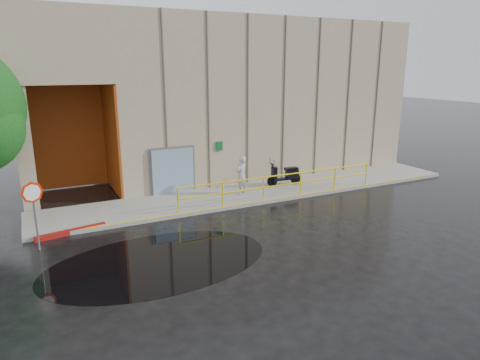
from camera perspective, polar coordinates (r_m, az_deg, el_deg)
The scene contains 9 objects.
ground at distance 14.38m, azimuth -2.24°, elevation -8.43°, with size 120.00×120.00×0.00m, color black.
sidewalk at distance 19.84m, azimuth 2.95°, elevation -1.55°, with size 20.00×3.00×0.15m, color gray.
building at distance 25.36m, azimuth -2.04°, elevation 11.56°, with size 20.00×10.17×8.00m.
guardrail at distance 18.69m, azimuth 5.67°, elevation -0.72°, with size 9.56×0.06×1.03m.
person at distance 19.04m, azimuth 0.20°, elevation 0.66°, with size 0.62×0.41×1.71m, color #ACACB0.
scooter at distance 20.55m, azimuth 5.98°, elevation 1.42°, with size 1.77×0.71×1.35m.
stop_sign at distance 14.76m, azimuth -25.87°, elevation -2.43°, with size 0.65×0.29×2.27m.
red_curb at distance 16.19m, azimuth -21.59°, elevation -6.45°, with size 2.40×0.18×0.18m, color maroon.
puddle at distance 13.33m, azimuth -10.87°, elevation -10.66°, with size 6.87×4.23×0.01m, color black.
Camera 1 is at (-5.38, -12.05, 5.71)m, focal length 32.00 mm.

